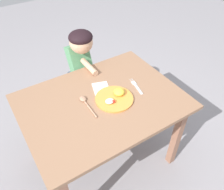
% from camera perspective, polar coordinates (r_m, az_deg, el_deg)
% --- Properties ---
extents(ground_plane, '(8.00, 8.00, 0.00)m').
position_cam_1_polar(ground_plane, '(2.11, -1.90, -15.00)').
color(ground_plane, gray).
extents(dining_table, '(1.08, 0.82, 0.69)m').
position_cam_1_polar(dining_table, '(1.65, -2.36, -3.74)').
color(dining_table, '#936A4E').
rests_on(dining_table, ground_plane).
extents(plate, '(0.26, 0.26, 0.05)m').
position_cam_1_polar(plate, '(1.58, 0.69, -0.67)').
color(plate, '#ED963D').
rests_on(plate, dining_table).
extents(fork, '(0.06, 0.19, 0.01)m').
position_cam_1_polar(fork, '(1.69, 6.05, 2.04)').
color(fork, silver).
rests_on(fork, dining_table).
extents(spoon, '(0.04, 0.23, 0.02)m').
position_cam_1_polar(spoon, '(1.57, -6.67, -1.59)').
color(spoon, tan).
rests_on(spoon, dining_table).
extents(person, '(0.19, 0.40, 0.97)m').
position_cam_1_polar(person, '(2.05, -7.64, 6.33)').
color(person, '#3C4F60').
rests_on(person, ground_plane).
extents(napkin, '(0.15, 0.16, 0.00)m').
position_cam_1_polar(napkin, '(1.67, -2.68, 1.68)').
color(napkin, white).
rests_on(napkin, dining_table).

